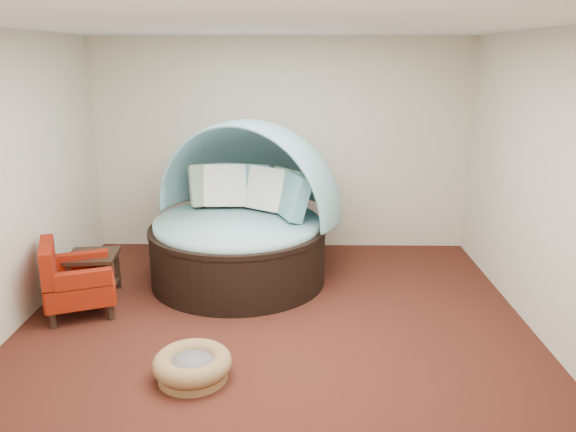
{
  "coord_description": "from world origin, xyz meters",
  "views": [
    {
      "loc": [
        0.21,
        -4.94,
        2.57
      ],
      "look_at": [
        0.12,
        0.6,
        0.97
      ],
      "focal_mm": 35.0,
      "sensor_mm": 36.0,
      "label": 1
    }
  ],
  "objects_px": {
    "red_armchair": "(74,280)",
    "canopy_daybed": "(243,207)",
    "side_table": "(94,269)",
    "pet_basket": "(193,366)"
  },
  "relations": [
    {
      "from": "red_armchair",
      "to": "canopy_daybed",
      "type": "bearing_deg",
      "value": 10.54
    },
    {
      "from": "pet_basket",
      "to": "red_armchair",
      "type": "distance_m",
      "value": 1.86
    },
    {
      "from": "canopy_daybed",
      "to": "side_table",
      "type": "distance_m",
      "value": 1.78
    },
    {
      "from": "canopy_daybed",
      "to": "side_table",
      "type": "xyz_separation_m",
      "value": [
        -1.59,
        -0.59,
        -0.55
      ]
    },
    {
      "from": "canopy_daybed",
      "to": "pet_basket",
      "type": "bearing_deg",
      "value": -70.84
    },
    {
      "from": "side_table",
      "to": "pet_basket",
      "type": "bearing_deg",
      "value": -49.95
    },
    {
      "from": "canopy_daybed",
      "to": "red_armchair",
      "type": "xyz_separation_m",
      "value": [
        -1.63,
        -1.03,
        -0.5
      ]
    },
    {
      "from": "pet_basket",
      "to": "red_armchair",
      "type": "xyz_separation_m",
      "value": [
        -1.41,
        1.18,
        0.25
      ]
    },
    {
      "from": "side_table",
      "to": "canopy_daybed",
      "type": "bearing_deg",
      "value": 20.36
    },
    {
      "from": "canopy_daybed",
      "to": "pet_basket",
      "type": "height_order",
      "value": "canopy_daybed"
    }
  ]
}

